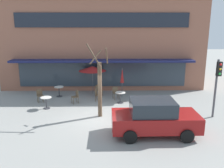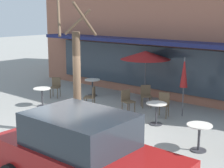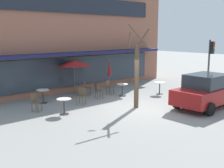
# 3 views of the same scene
# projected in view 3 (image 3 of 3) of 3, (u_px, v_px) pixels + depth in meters

# --- Properties ---
(ground_plane) EXTENTS (80.00, 80.00, 0.00)m
(ground_plane) POSITION_uv_depth(u_px,v_px,m) (141.00, 109.00, 14.39)
(ground_plane) COLOR gray
(building_facade) EXTENTS (16.71, 9.10, 7.80)m
(building_facade) POSITION_uv_depth(u_px,v_px,m) (45.00, 32.00, 21.09)
(building_facade) COLOR #935B47
(building_facade) RESTS_ON ground
(cafe_table_near_wall) EXTENTS (0.70, 0.70, 0.76)m
(cafe_table_near_wall) POSITION_uv_depth(u_px,v_px,m) (43.00, 94.00, 15.45)
(cafe_table_near_wall) COLOR #333338
(cafe_table_near_wall) RESTS_ON ground
(cafe_table_streetside) EXTENTS (0.70, 0.70, 0.76)m
(cafe_table_streetside) POSITION_uv_depth(u_px,v_px,m) (160.00, 86.00, 17.76)
(cafe_table_streetside) COLOR #333338
(cafe_table_streetside) RESTS_ON ground
(cafe_table_by_tree) EXTENTS (0.70, 0.70, 0.76)m
(cafe_table_by_tree) POSITION_uv_depth(u_px,v_px,m) (122.00, 88.00, 17.21)
(cafe_table_by_tree) COLOR #333338
(cafe_table_by_tree) RESTS_ON ground
(cafe_table_mid_patio) EXTENTS (0.70, 0.70, 0.76)m
(cafe_table_mid_patio) POSITION_uv_depth(u_px,v_px,m) (64.00, 104.00, 13.30)
(cafe_table_mid_patio) COLOR #333338
(cafe_table_mid_patio) RESTS_ON ground
(patio_umbrella_green_folded) EXTENTS (2.10, 2.10, 2.20)m
(patio_umbrella_green_folded) POSITION_uv_depth(u_px,v_px,m) (74.00, 63.00, 17.26)
(patio_umbrella_green_folded) COLOR #4C4C51
(patio_umbrella_green_folded) RESTS_ON ground
(patio_umbrella_cream_folded) EXTENTS (0.28, 0.28, 2.20)m
(patio_umbrella_cream_folded) POSITION_uv_depth(u_px,v_px,m) (110.00, 67.00, 18.22)
(patio_umbrella_cream_folded) COLOR #4C4C51
(patio_umbrella_cream_folded) RESTS_ON ground
(cafe_chair_0) EXTENTS (0.57, 0.57, 0.89)m
(cafe_chair_0) POSITION_uv_depth(u_px,v_px,m) (86.00, 87.00, 17.39)
(cafe_chair_0) COLOR brown
(cafe_chair_0) RESTS_ON ground
(cafe_chair_1) EXTENTS (0.55, 0.55, 0.89)m
(cafe_chair_1) POSITION_uv_depth(u_px,v_px,m) (82.00, 95.00, 15.22)
(cafe_chair_1) COLOR brown
(cafe_chair_1) RESTS_ON ground
(cafe_chair_2) EXTENTS (0.55, 0.55, 0.89)m
(cafe_chair_2) POSITION_uv_depth(u_px,v_px,m) (35.00, 101.00, 13.81)
(cafe_chair_2) COLOR brown
(cafe_chair_2) RESTS_ON ground
(cafe_chair_3) EXTENTS (0.50, 0.50, 0.89)m
(cafe_chair_3) POSITION_uv_depth(u_px,v_px,m) (109.00, 86.00, 17.70)
(cafe_chair_3) COLOR brown
(cafe_chair_3) RESTS_ON ground
(cafe_chair_4) EXTENTS (0.49, 0.49, 0.89)m
(cafe_chair_4) POSITION_uv_depth(u_px,v_px,m) (98.00, 90.00, 16.49)
(cafe_chair_4) COLOR brown
(cafe_chair_4) RESTS_ON ground
(parked_sedan) EXTENTS (4.23, 2.07, 1.76)m
(parked_sedan) POSITION_uv_depth(u_px,v_px,m) (207.00, 91.00, 14.47)
(parked_sedan) COLOR maroon
(parked_sedan) RESTS_ON ground
(street_tree) EXTENTS (1.22, 1.32, 4.27)m
(street_tree) POSITION_uv_depth(u_px,v_px,m) (137.00, 72.00, 14.32)
(street_tree) COLOR brown
(street_tree) RESTS_ON ground
(traffic_light_pole) EXTENTS (0.26, 0.44, 3.40)m
(traffic_light_pole) POSITION_uv_depth(u_px,v_px,m) (211.00, 57.00, 18.30)
(traffic_light_pole) COLOR #47474C
(traffic_light_pole) RESTS_ON ground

